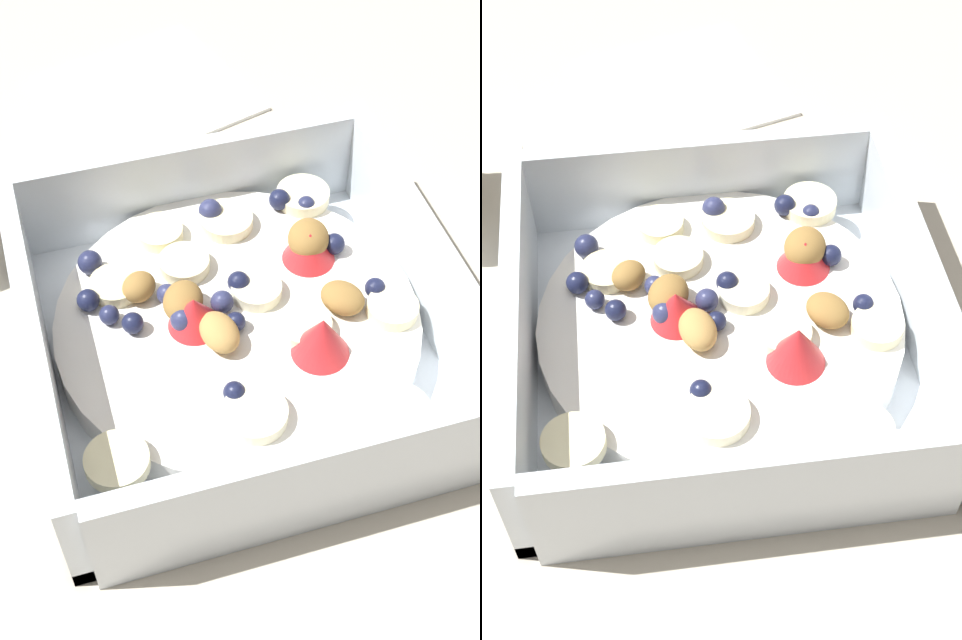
# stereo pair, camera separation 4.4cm
# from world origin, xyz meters

# --- Properties ---
(ground_plane) EXTENTS (2.40, 2.40, 0.00)m
(ground_plane) POSITION_xyz_m (0.00, 0.00, 0.00)
(ground_plane) COLOR beige
(fruit_bowl) EXTENTS (0.21, 0.21, 0.06)m
(fruit_bowl) POSITION_xyz_m (-0.00, 0.00, 0.02)
(fruit_bowl) COLOR white
(fruit_bowl) RESTS_ON ground
(folded_napkin) EXTENTS (0.15, 0.15, 0.01)m
(folded_napkin) POSITION_xyz_m (0.23, 0.00, 0.00)
(folded_napkin) COLOR white
(folded_napkin) RESTS_ON ground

